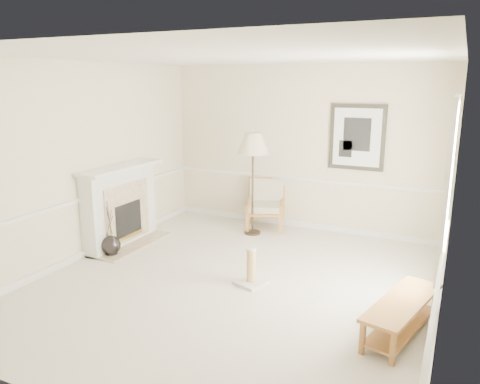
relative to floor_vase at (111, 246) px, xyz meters
name	(u,v)px	position (x,y,z in m)	size (l,w,h in m)	color
ground	(234,283)	(2.15, -0.09, -0.16)	(5.50, 5.50, 0.00)	silver
room	(247,143)	(2.29, -0.01, 1.71)	(5.04, 5.54, 2.92)	beige
fireplace	(121,206)	(-0.19, 0.51, 0.48)	(0.64, 1.64, 1.31)	white
floor_vase	(111,246)	(0.00, 0.00, 0.00)	(0.30, 0.30, 0.87)	black
armchair	(266,202)	(1.58, 2.37, 0.32)	(0.85, 0.88, 0.88)	#AA6D36
floor_lamp	(253,146)	(1.51, 1.92, 1.38)	(0.66, 0.66, 1.77)	black
bench	(402,312)	(4.30, -0.46, 0.10)	(0.71, 1.40, 0.38)	#AA6D36
scratching_post	(251,273)	(2.36, -0.01, 0.00)	(0.45, 0.45, 0.51)	beige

